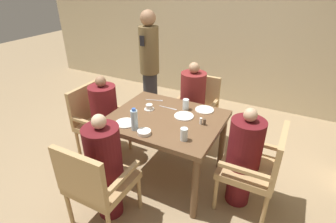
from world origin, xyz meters
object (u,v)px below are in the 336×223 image
diner_in_far_chair (192,104)px  chair_right_side (257,165)px  teacup_with_saucer (149,107)px  diner_in_right_chair (243,157)px  chair_left_side (97,118)px  water_bottle (134,120)px  plate_main_right (184,116)px  diner_in_near_chair (105,167)px  bowl_small (144,132)px  glass_tall_near (186,104)px  plate_main_left (125,123)px  chair_far_side (196,106)px  glass_tall_mid (184,134)px  chair_near_corner (96,181)px  plate_dessert_center (204,110)px  standing_host (149,65)px  diner_in_left_chair (105,117)px

diner_in_far_chair → chair_right_side: size_ratio=1.29×
chair_right_side → teacup_with_saucer: chair_right_side is taller
diner_in_right_chair → chair_left_side: bearing=-180.0°
water_bottle → plate_main_right: bearing=55.4°
diner_in_near_chair → teacup_with_saucer: bearing=91.3°
teacup_with_saucer → bowl_small: teacup_with_saucer is taller
glass_tall_near → plate_main_left: bearing=-126.0°
glass_tall_near → chair_right_side: bearing=-17.1°
chair_right_side → plate_main_left: size_ratio=4.37×
glass_tall_near → bowl_small: bearing=-102.3°
chair_far_side → glass_tall_mid: 1.26m
chair_near_corner → chair_left_side: bearing=130.5°
diner_in_right_chair → glass_tall_near: diner_in_right_chair is taller
plate_dessert_center → teacup_with_saucer: size_ratio=1.84×
teacup_with_saucer → chair_far_side: bearing=72.5°
plate_dessert_center → water_bottle: size_ratio=0.90×
standing_host → chair_left_side: bearing=-97.1°
water_bottle → diner_in_near_chair: bearing=-101.0°
chair_near_corner → bowl_small: chair_near_corner is taller
diner_in_left_chair → chair_far_side: diner_in_left_chair is taller
diner_in_right_chair → glass_tall_mid: size_ratio=8.95×
diner_in_left_chair → plate_main_left: 0.65m
plate_main_right → glass_tall_near: (-0.05, 0.16, 0.05)m
diner_in_right_chair → bowl_small: size_ratio=8.23×
water_bottle → glass_tall_near: (0.26, 0.62, -0.05)m
diner_in_far_chair → glass_tall_near: bearing=-77.3°
standing_host → plate_dessert_center: (1.15, -0.73, -0.13)m
standing_host → bowl_small: bearing=-60.8°
diner_in_left_chair → teacup_with_saucer: (0.59, 0.08, 0.24)m
plate_main_left → bowl_small: size_ratio=1.58×
diner_in_far_chair → diner_in_right_chair: (0.84, -0.74, -0.04)m
diner_in_far_chair → chair_right_side: 1.23m
plate_main_right → teacup_with_saucer: teacup_with_saucer is taller
diner_in_near_chair → plate_dessert_center: (0.53, 1.08, 0.21)m
diner_in_near_chair → plate_main_right: (0.39, 0.85, 0.21)m
diner_in_far_chair → glass_tall_near: diner_in_far_chair is taller
standing_host → teacup_with_saucer: 1.17m
diner_in_left_chair → water_bottle: 0.83m
water_bottle → bowl_small: bearing=-12.2°
plate_dessert_center → glass_tall_mid: bearing=-86.6°
diner_in_left_chair → plate_dessert_center: bearing=16.8°
diner_in_right_chair → chair_far_side: bearing=133.8°
diner_in_left_chair → standing_host: (-0.01, 1.08, 0.35)m
chair_far_side → diner_in_right_chair: (0.84, -0.88, 0.05)m
diner_in_near_chair → chair_near_corner: bearing=-90.0°
chair_left_side → diner_in_far_chair: 1.23m
glass_tall_near → glass_tall_mid: bearing=-67.4°
standing_host → plate_main_left: 1.49m
diner_in_near_chair → glass_tall_near: bearing=71.4°
glass_tall_near → glass_tall_mid: 0.61m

